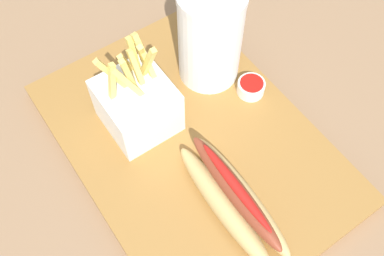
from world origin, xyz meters
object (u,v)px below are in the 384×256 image
object	(u,v)px
soda_cup	(210,36)
ketchup_cup_1	(251,87)
hot_dog_1	(234,197)
fries_basket	(137,104)
ketchup_cup_2	(190,22)

from	to	relation	value
soda_cup	ketchup_cup_1	xyz separation A→B (m)	(-0.07, -0.03, -0.06)
ketchup_cup_1	soda_cup	bearing A→B (deg)	22.72
soda_cup	hot_dog_1	xyz separation A→B (m)	(-0.19, 0.10, -0.05)
fries_basket	ketchup_cup_1	world-z (taller)	fries_basket
hot_dog_1	ketchup_cup_2	world-z (taller)	hot_dog_1
hot_dog_1	ketchup_cup_1	bearing A→B (deg)	-46.12
ketchup_cup_1	ketchup_cup_2	bearing A→B (deg)	-0.39
fries_basket	ketchup_cup_1	xyz separation A→B (m)	(-0.05, -0.16, -0.03)
hot_dog_1	fries_basket	bearing A→B (deg)	10.14
ketchup_cup_1	ketchup_cup_2	size ratio (longest dim) A/B	1.24
soda_cup	fries_basket	world-z (taller)	soda_cup
fries_basket	ketchup_cup_1	distance (m)	0.17
fries_basket	ketchup_cup_2	xyz separation A→B (m)	(0.11, -0.16, -0.03)
fries_basket	hot_dog_1	distance (m)	0.17
hot_dog_1	ketchup_cup_1	world-z (taller)	hot_dog_1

